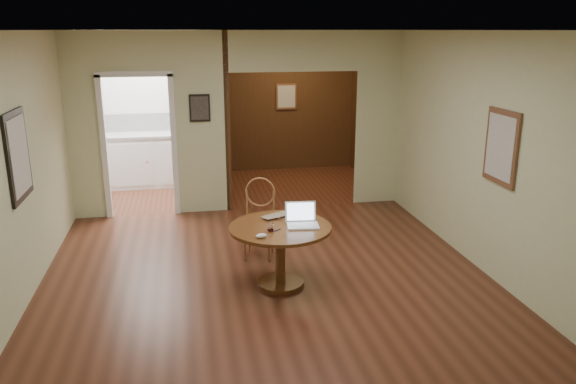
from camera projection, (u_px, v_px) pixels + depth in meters
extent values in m
plane|color=#462114|center=(266.00, 275.00, 6.43)|extent=(5.00, 5.00, 0.00)
plane|color=silver|center=(263.00, 30.00, 5.68)|extent=(5.00, 5.00, 0.00)
plane|color=beige|center=(319.00, 244.00, 3.69)|extent=(5.00, 0.00, 5.00)
plane|color=beige|center=(18.00, 170.00, 5.61)|extent=(0.00, 5.00, 5.00)
plane|color=beige|center=(478.00, 151.00, 6.49)|extent=(0.00, 5.00, 5.00)
cube|color=beige|center=(84.00, 128.00, 8.02)|extent=(0.50, 2.70, 0.04)
cube|color=beige|center=(200.00, 125.00, 8.31)|extent=(0.80, 2.70, 0.04)
cube|color=beige|center=(377.00, 119.00, 8.79)|extent=(0.70, 2.70, 0.04)
plane|color=silver|center=(154.00, 108.00, 10.07)|extent=(2.70, 0.00, 2.70)
plane|color=#392310|center=(286.00, 102.00, 10.98)|extent=(2.70, 0.00, 2.70)
cube|color=#392310|center=(221.00, 112.00, 9.56)|extent=(0.08, 2.50, 2.70)
cube|color=black|center=(18.00, 156.00, 5.58)|extent=(0.03, 0.70, 0.90)
cube|color=brown|center=(501.00, 147.00, 5.98)|extent=(0.03, 0.60, 0.80)
cube|color=black|center=(200.00, 108.00, 8.22)|extent=(0.30, 0.03, 0.40)
cube|color=beige|center=(286.00, 96.00, 10.93)|extent=(0.40, 0.03, 0.50)
cube|color=white|center=(155.00, 122.00, 10.12)|extent=(2.00, 0.02, 0.32)
cylinder|color=#593516|center=(280.00, 283.00, 6.18)|extent=(0.51, 0.51, 0.05)
cylinder|color=#593516|center=(280.00, 256.00, 6.09)|extent=(0.11, 0.11, 0.59)
cylinder|color=#593516|center=(280.00, 228.00, 6.00)|extent=(1.10, 1.10, 0.04)
cylinder|color=#8F5C33|center=(259.00, 223.00, 6.83)|extent=(0.52, 0.52, 0.03)
cylinder|color=#8F5C33|center=(245.00, 243.00, 6.77)|extent=(0.03, 0.03, 0.44)
cylinder|color=#8F5C33|center=(269.00, 245.00, 6.74)|extent=(0.03, 0.03, 0.44)
cylinder|color=#8F5C33|center=(249.00, 235.00, 7.05)|extent=(0.03, 0.03, 0.44)
cylinder|color=#8F5C33|center=(272.00, 236.00, 7.02)|extent=(0.03, 0.03, 0.44)
cylinder|color=#8F5C33|center=(247.00, 204.00, 6.94)|extent=(0.03, 0.03, 0.35)
cylinder|color=#8F5C33|center=(274.00, 205.00, 6.90)|extent=(0.03, 0.03, 0.35)
torus|color=#8F5C33|center=(260.00, 192.00, 6.89)|extent=(0.37, 0.14, 0.38)
cube|color=white|center=(303.00, 226.00, 5.98)|extent=(0.36, 0.27, 0.02)
cube|color=silver|center=(304.00, 226.00, 5.95)|extent=(0.29, 0.15, 0.00)
cube|color=white|center=(300.00, 211.00, 6.08)|extent=(0.34, 0.09, 0.22)
cube|color=#99ABC3|center=(301.00, 212.00, 6.07)|extent=(0.30, 0.07, 0.18)
imported|color=silver|center=(280.00, 217.00, 6.24)|extent=(0.42, 0.37, 0.03)
ellipsoid|color=white|center=(261.00, 236.00, 5.64)|extent=(0.12, 0.08, 0.05)
cylinder|color=#0C0F57|center=(277.00, 230.00, 5.85)|extent=(0.11, 0.08, 0.01)
cube|color=white|center=(157.00, 161.00, 10.03)|extent=(2.00, 0.55, 0.90)
cube|color=#B3B2AE|center=(155.00, 135.00, 9.90)|extent=(2.06, 0.60, 0.04)
sphere|color=#B20C0C|center=(147.00, 162.00, 9.72)|extent=(0.03, 0.03, 0.03)
sphere|color=#B20C0C|center=(205.00, 159.00, 9.89)|extent=(0.03, 0.03, 0.03)
ellipsoid|color=beige|center=(182.00, 125.00, 9.94)|extent=(0.34, 0.32, 0.27)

